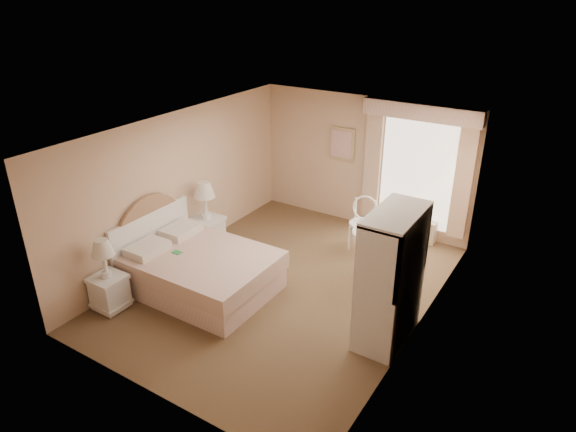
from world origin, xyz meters
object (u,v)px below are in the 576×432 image
Objects in this scene: round_table at (372,245)px; armoire at (390,288)px; cafe_chair at (363,219)px; nightstand_near at (108,284)px; nightstand_far at (207,225)px; bed at (197,268)px.

round_table is 0.38× the size of armoire.
nightstand_near is at bearing -132.56° from cafe_chair.
armoire is at bearing -59.03° from round_table.
armoire is at bearing -68.70° from cafe_chair.
armoire is (3.65, -0.62, 0.29)m from nightstand_far.
armoire is (1.36, -2.17, 0.22)m from cafe_chair.
round_table is at bearing 43.79° from bed.
nightstand_near is at bearing -90.00° from nightstand_far.
nightstand_far is at bearing -156.93° from cafe_chair.
nightstand_far is 1.32× the size of cafe_chair.
cafe_chair is 2.57m from armoire.
nightstand_far is 2.76m from cafe_chair.
nightstand_far is at bearing -162.42° from round_table.
round_table is 0.74× the size of cafe_chair.
cafe_chair is at bearing 58.32° from nightstand_near.
round_table is at bearing 47.83° from nightstand_near.
bed is 3.06× the size of round_table.
round_table is 0.82m from cafe_chair.
armoire reaches higher than bed.
armoire reaches higher than nightstand_far.
nightstand_far reaches higher than round_table.
bed reaches higher than cafe_chair.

